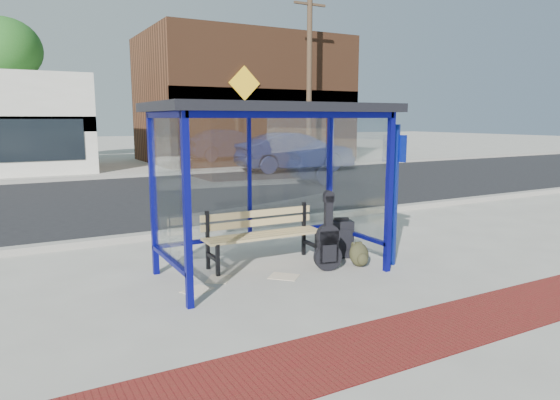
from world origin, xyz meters
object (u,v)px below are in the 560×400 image
bench (262,232)px  backpack (360,255)px  guitar_bag (328,243)px  suitcase (341,239)px  parked_car (295,152)px  fire_hydrant (325,157)px

bench → backpack: size_ratio=5.04×
guitar_bag → suitcase: (0.59, 0.49, -0.11)m
parked_car → guitar_bag: bearing=158.1°
parked_car → fire_hydrant: 3.38m
guitar_bag → parked_car: bearing=74.2°
guitar_bag → backpack: guitar_bag is taller
bench → suitcase: bench is taller
fire_hydrant → parked_car: bearing=-146.4°
parked_car → fire_hydrant: parked_car is taller
fire_hydrant → guitar_bag: bearing=-123.8°
bench → suitcase: (1.28, -0.28, -0.20)m
guitar_bag → fire_hydrant: size_ratio=1.54×
backpack → fire_hydrant: 16.94m
parked_car → suitcase: bearing=159.3°
parked_car → bench: bearing=154.0°
fire_hydrant → suitcase: bearing=-123.0°
suitcase → parked_car: size_ratio=0.13×
suitcase → backpack: bearing=-74.3°
suitcase → backpack: size_ratio=1.76×
suitcase → backpack: (-0.05, -0.56, -0.13)m
suitcase → fire_hydrant: size_ratio=0.90×
guitar_bag → parked_car: parked_car is taller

